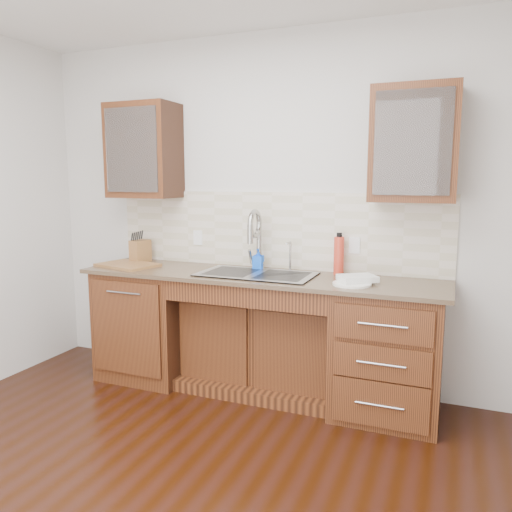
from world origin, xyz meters
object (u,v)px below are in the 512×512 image
at_px(water_bottle, 339,256).
at_px(soap_bottle, 258,259).
at_px(plate, 352,284).
at_px(knife_block, 140,251).
at_px(cutting_board, 128,265).

bearing_deg(water_bottle, soap_bottle, -176.24).
relative_size(water_bottle, plate, 1.09).
bearing_deg(soap_bottle, water_bottle, 1.02).
height_order(soap_bottle, plate, soap_bottle).
bearing_deg(knife_block, plate, 2.96).
bearing_deg(water_bottle, plate, -63.85).
relative_size(plate, cutting_board, 0.56).
height_order(water_bottle, plate, water_bottle).
bearing_deg(water_bottle, knife_block, -177.64).
distance_m(water_bottle, cutting_board, 1.68).
relative_size(soap_bottle, plate, 0.64).
bearing_deg(plate, water_bottle, 116.15).
bearing_deg(cutting_board, soap_bottle, 13.37).
bearing_deg(soap_bottle, knife_block, 178.81).
distance_m(plate, cutting_board, 1.81).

